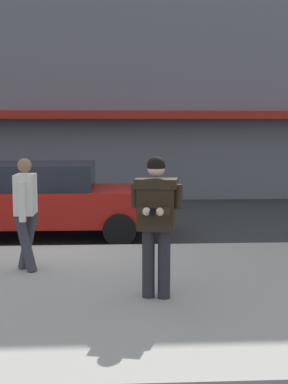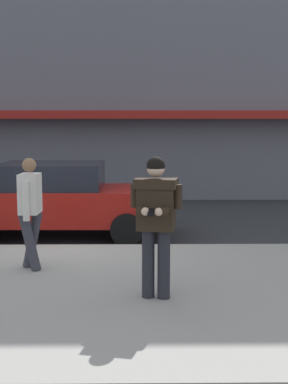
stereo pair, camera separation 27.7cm
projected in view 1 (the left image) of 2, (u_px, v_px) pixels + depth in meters
name	position (u px, v px, depth m)	size (l,w,h in m)	color
ground_plane	(53.00, 250.00, 9.95)	(80.00, 80.00, 0.00)	#2B2D30
sidewalk	(103.00, 294.00, 7.18)	(32.00, 5.30, 0.14)	#99968E
curb_paint_line	(106.00, 249.00, 10.06)	(28.00, 0.12, 0.01)	silver
storefront_facade	(109.00, 28.00, 17.72)	(28.00, 4.70, 11.02)	slate
parked_sedan_mid	(50.00, 200.00, 10.99)	(4.52, 1.98, 1.54)	maroon
man_texting_on_phone	(156.00, 212.00, 6.67)	(0.64, 0.63, 1.81)	#23232B
pedestrian_in_light_coat	(26.00, 207.00, 7.98)	(0.34, 0.60, 1.70)	#33333D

